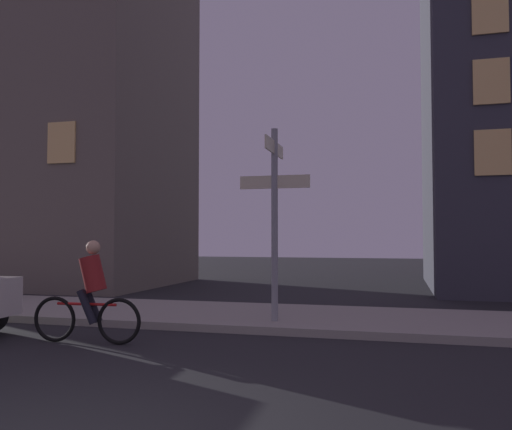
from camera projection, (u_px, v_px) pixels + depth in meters
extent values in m
cube|color=gray|center=(256.00, 316.00, 10.62)|extent=(40.00, 3.16, 0.14)
cylinder|color=gray|center=(275.00, 224.00, 9.69)|extent=(0.12, 0.12, 3.52)
cube|color=beige|center=(274.00, 148.00, 9.75)|extent=(0.03, 1.38, 0.24)
cube|color=beige|center=(275.00, 182.00, 9.72)|extent=(1.32, 0.03, 0.24)
torus|color=black|center=(55.00, 319.00, 8.39)|extent=(0.72, 0.11, 0.72)
torus|color=black|center=(119.00, 321.00, 8.18)|extent=(0.72, 0.11, 0.72)
cylinder|color=red|center=(87.00, 304.00, 8.30)|extent=(1.00, 0.11, 0.04)
cylinder|color=maroon|center=(93.00, 274.00, 8.30)|extent=(0.47, 0.35, 0.61)
sphere|color=tan|center=(93.00, 247.00, 8.31)|extent=(0.22, 0.22, 0.22)
cylinder|color=black|center=(87.00, 307.00, 8.20)|extent=(0.35, 0.14, 0.55)
cylinder|color=black|center=(92.00, 305.00, 8.37)|extent=(0.35, 0.14, 0.55)
cube|color=#6B6056|center=(36.00, 111.00, 19.43)|extent=(10.30, 6.48, 12.60)
cube|color=#F2C672|center=(62.00, 143.00, 15.30)|extent=(0.90, 0.06, 1.20)
cube|color=#F2C672|center=(493.00, 152.00, 13.76)|extent=(0.90, 0.06, 1.20)
cube|color=#F2C672|center=(491.00, 81.00, 13.84)|extent=(0.90, 0.06, 1.20)
cube|color=#F2C672|center=(490.00, 11.00, 13.92)|extent=(0.90, 0.06, 1.20)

